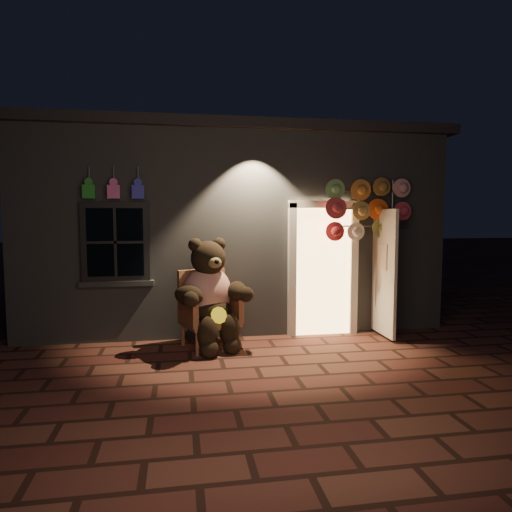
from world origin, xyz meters
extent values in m
plane|color=brown|center=(0.00, 0.00, 0.00)|extent=(60.00, 60.00, 0.00)
cube|color=slate|center=(0.00, 4.00, 1.65)|extent=(7.00, 5.00, 3.30)
cube|color=black|center=(0.00, 4.00, 3.38)|extent=(7.30, 5.30, 0.16)
cube|color=black|center=(-1.90, 1.46, 1.55)|extent=(1.00, 0.10, 1.20)
cube|color=black|center=(-1.90, 1.43, 1.55)|extent=(0.82, 0.06, 1.02)
cube|color=slate|center=(-1.90, 1.46, 0.92)|extent=(1.10, 0.14, 0.08)
cube|color=#FFC472|center=(1.35, 1.48, 1.05)|extent=(0.92, 0.10, 2.10)
cube|color=beige|center=(0.83, 1.44, 1.05)|extent=(0.12, 0.12, 2.20)
cube|color=beige|center=(1.87, 1.44, 1.05)|extent=(0.12, 0.12, 2.20)
cube|color=beige|center=(1.35, 1.44, 2.13)|extent=(1.16, 0.12, 0.12)
cube|color=beige|center=(2.25, 1.10, 1.05)|extent=(0.05, 0.80, 2.00)
cube|color=#238023|center=(-2.25, 1.38, 2.30)|extent=(0.18, 0.07, 0.20)
cylinder|color=#59595E|center=(-2.25, 1.44, 2.55)|extent=(0.02, 0.02, 0.25)
cube|color=#CB5397|center=(-1.90, 1.38, 2.30)|extent=(0.18, 0.07, 0.20)
cylinder|color=#59595E|center=(-1.90, 1.44, 2.55)|extent=(0.02, 0.02, 0.25)
cube|color=#2E30A4|center=(-1.55, 1.38, 2.30)|extent=(0.18, 0.07, 0.20)
cylinder|color=#59595E|center=(-1.55, 1.44, 2.55)|extent=(0.02, 0.02, 0.25)
cube|color=#B36D45|center=(-0.53, 0.97, 0.39)|extent=(0.93, 0.90, 0.11)
cube|color=#B36D45|center=(-0.63, 1.28, 0.76)|extent=(0.73, 0.32, 0.74)
cube|color=#B36D45|center=(-0.85, 0.84, 0.61)|extent=(0.29, 0.63, 0.42)
cube|color=#B36D45|center=(-0.19, 1.07, 0.61)|extent=(0.29, 0.63, 0.42)
cylinder|color=#B36D45|center=(-0.73, 0.59, 0.17)|extent=(0.05, 0.05, 0.34)
cylinder|color=#B36D45|center=(-0.13, 0.80, 0.17)|extent=(0.05, 0.05, 0.34)
cylinder|color=#B36D45|center=(-0.92, 1.15, 0.17)|extent=(0.05, 0.05, 0.34)
cylinder|color=#B36D45|center=(-0.32, 1.36, 0.17)|extent=(0.05, 0.05, 0.34)
ellipsoid|color=red|center=(-0.56, 1.03, 0.81)|extent=(0.91, 0.81, 0.79)
ellipsoid|color=black|center=(-0.53, 0.94, 0.58)|extent=(0.76, 0.70, 0.37)
sphere|color=black|center=(-0.54, 0.97, 1.33)|extent=(0.65, 0.65, 0.51)
sphere|color=black|center=(-0.73, 0.94, 1.53)|extent=(0.20, 0.20, 0.20)
sphere|color=black|center=(-0.38, 1.07, 1.53)|extent=(0.20, 0.20, 0.20)
ellipsoid|color=olive|center=(-0.47, 0.75, 1.28)|extent=(0.23, 0.20, 0.16)
ellipsoid|color=black|center=(-0.84, 0.67, 0.84)|extent=(0.55, 0.58, 0.29)
ellipsoid|color=black|center=(-0.13, 0.92, 0.84)|extent=(0.29, 0.52, 0.29)
ellipsoid|color=black|center=(-0.59, 0.57, 0.31)|extent=(0.29, 0.29, 0.49)
ellipsoid|color=black|center=(-0.26, 0.69, 0.31)|extent=(0.29, 0.29, 0.49)
sphere|color=black|center=(-0.57, 0.51, 0.11)|extent=(0.26, 0.26, 0.26)
sphere|color=black|center=(-0.24, 0.63, 0.11)|extent=(0.26, 0.26, 0.26)
cylinder|color=yellow|center=(-0.42, 0.63, 0.56)|extent=(0.26, 0.17, 0.23)
cylinder|color=#59595E|center=(2.50, 1.38, 1.26)|extent=(0.04, 0.04, 2.53)
cylinder|color=#59595E|center=(2.22, 1.36, 2.34)|extent=(1.12, 0.03, 0.03)
cylinder|color=#59595E|center=(2.22, 1.36, 2.06)|extent=(1.12, 0.03, 0.03)
cylinder|color=#59595E|center=(2.22, 1.36, 1.78)|extent=(1.12, 0.03, 0.03)
cylinder|color=#6BA05E|center=(1.50, 1.30, 2.39)|extent=(0.32, 0.11, 0.32)
cylinder|color=#C8762E|center=(1.87, 1.27, 2.39)|extent=(0.32, 0.11, 0.32)
cylinder|color=olive|center=(2.25, 1.24, 2.39)|extent=(0.32, 0.11, 0.32)
cylinder|color=#DB908B|center=(2.62, 1.30, 2.39)|extent=(0.32, 0.11, 0.32)
cylinder|color=#C83C41|center=(1.50, 1.27, 2.06)|extent=(0.32, 0.11, 0.32)
cylinder|color=#BB9344|center=(1.87, 1.24, 2.06)|extent=(0.32, 0.11, 0.32)
cylinder|color=#FF611A|center=(2.25, 1.30, 2.06)|extent=(0.32, 0.11, 0.32)
cylinder|color=#D43E51|center=(2.62, 1.27, 2.06)|extent=(0.32, 0.11, 0.32)
cylinder|color=red|center=(1.50, 1.24, 1.73)|extent=(0.32, 0.11, 0.32)
cylinder|color=#F3E6CD|center=(1.87, 1.30, 1.73)|extent=(0.32, 0.11, 0.32)
cylinder|color=olive|center=(2.25, 1.27, 1.73)|extent=(0.32, 0.11, 0.32)
camera|label=1|loc=(-0.95, -5.65, 1.95)|focal=32.00mm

